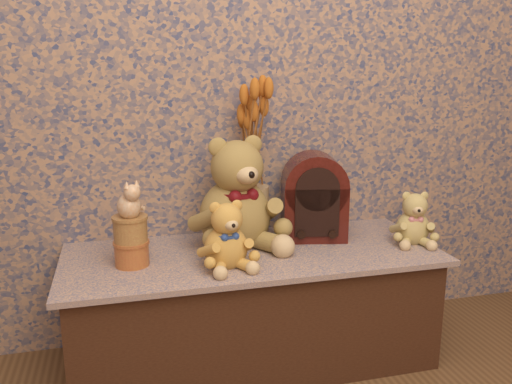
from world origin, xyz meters
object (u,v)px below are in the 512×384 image
at_px(ceramic_vase, 253,213).
at_px(teddy_large, 235,188).
at_px(teddy_medium, 226,231).
at_px(biscuit_tin_lower, 132,254).
at_px(cathedral_radio, 314,196).
at_px(teddy_small, 414,215).
at_px(cat_figurine, 129,198).

bearing_deg(ceramic_vase, teddy_large, -143.81).
height_order(teddy_large, teddy_medium, teddy_large).
height_order(ceramic_vase, biscuit_tin_lower, ceramic_vase).
relative_size(teddy_large, cathedral_radio, 1.32).
distance_m(teddy_small, cathedral_radio, 0.39).
bearing_deg(teddy_medium, cat_figurine, 156.23).
height_order(teddy_large, cathedral_radio, teddy_large).
bearing_deg(teddy_large, cathedral_radio, -10.14).
distance_m(ceramic_vase, cat_figurine, 0.52).
bearing_deg(cat_figurine, ceramic_vase, -1.53).
distance_m(teddy_large, ceramic_vase, 0.16).
xyz_separation_m(teddy_large, ceramic_vase, (0.08, 0.06, -0.12)).
distance_m(biscuit_tin_lower, cat_figurine, 0.20).
bearing_deg(teddy_medium, teddy_small, -3.72).
xyz_separation_m(cathedral_radio, cat_figurine, (-0.72, -0.13, 0.07)).
relative_size(teddy_medium, biscuit_tin_lower, 2.14).
bearing_deg(teddy_small, teddy_large, -176.19).
bearing_deg(cat_figurine, teddy_large, -5.58).
xyz_separation_m(teddy_small, ceramic_vase, (-0.59, 0.20, -0.00)).
bearing_deg(teddy_small, cat_figurine, -165.88).
height_order(teddy_large, teddy_small, teddy_large).
distance_m(teddy_medium, teddy_small, 0.76).
relative_size(cathedral_radio, cat_figurine, 2.57).
xyz_separation_m(biscuit_tin_lower, cat_figurine, (0.00, 0.00, 0.20)).
distance_m(teddy_medium, biscuit_tin_lower, 0.34).
bearing_deg(biscuit_tin_lower, cathedral_radio, 10.32).
distance_m(cathedral_radio, cat_figurine, 0.73).
height_order(teddy_small, ceramic_vase, teddy_small).
xyz_separation_m(teddy_large, biscuit_tin_lower, (-0.39, -0.11, -0.18)).
xyz_separation_m(teddy_large, teddy_medium, (-0.08, -0.20, -0.10)).
relative_size(teddy_small, ceramic_vase, 1.03).
xyz_separation_m(cathedral_radio, ceramic_vase, (-0.24, 0.05, -0.06)).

